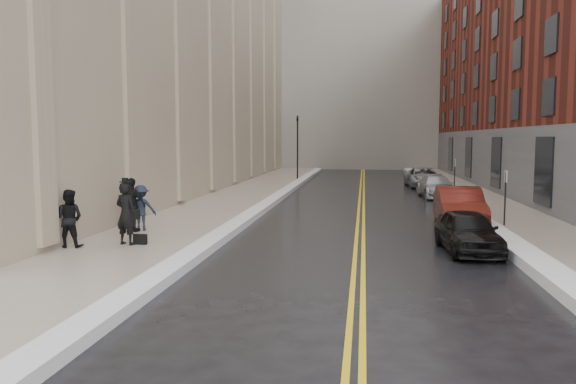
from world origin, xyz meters
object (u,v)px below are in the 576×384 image
(car_silver_far, at_px, (424,177))
(pedestrian_main, at_px, (126,214))
(car_black, at_px, (468,231))
(car_maroon, at_px, (459,207))
(pedestrian_a, at_px, (69,218))
(pedestrian_c, at_px, (132,205))
(car_silver_near, at_px, (436,186))
(pedestrian_b, at_px, (141,208))

(car_silver_far, xyz_separation_m, pedestrian_main, (-11.45, -24.19, 0.44))
(car_black, height_order, pedestrian_main, pedestrian_main)
(car_maroon, xyz_separation_m, pedestrian_main, (-10.96, -6.04, 0.35))
(pedestrian_a, relative_size, pedestrian_c, 0.92)
(car_maroon, distance_m, pedestrian_c, 12.34)
(car_black, bearing_deg, pedestrian_main, -178.67)
(car_black, bearing_deg, pedestrian_a, -176.50)
(car_black, xyz_separation_m, pedestrian_a, (-11.94, -1.56, 0.39))
(pedestrian_main, bearing_deg, car_silver_far, -100.22)
(car_silver_near, bearing_deg, car_silver_far, 85.35)
(car_black, distance_m, car_silver_near, 16.17)
(car_silver_far, height_order, pedestrian_b, pedestrian_b)
(pedestrian_a, xyz_separation_m, pedestrian_c, (0.74, 2.94, 0.07))
(car_maroon, height_order, pedestrian_main, pedestrian_main)
(car_maroon, distance_m, car_silver_far, 18.16)
(car_maroon, xyz_separation_m, pedestrian_b, (-11.56, -3.40, 0.19))
(car_maroon, bearing_deg, pedestrian_a, -150.10)
(car_silver_near, xyz_separation_m, pedestrian_main, (-11.45, -17.10, 0.48))
(car_silver_near, bearing_deg, car_maroon, -97.22)
(pedestrian_main, height_order, pedestrian_b, pedestrian_main)
(car_silver_near, distance_m, pedestrian_main, 20.58)
(car_maroon, xyz_separation_m, car_silver_near, (0.50, 11.06, -0.13))
(pedestrian_a, bearing_deg, pedestrian_b, -109.23)
(car_maroon, height_order, car_silver_far, car_maroon)
(pedestrian_a, height_order, pedestrian_b, pedestrian_a)
(car_silver_near, relative_size, pedestrian_a, 2.50)
(car_maroon, bearing_deg, pedestrian_b, -161.69)
(car_silver_far, xyz_separation_m, pedestrian_a, (-13.00, -24.79, 0.35))
(car_maroon, relative_size, pedestrian_main, 2.40)
(pedestrian_main, height_order, pedestrian_c, pedestrian_main)
(pedestrian_main, xyz_separation_m, pedestrian_a, (-1.55, -0.60, -0.09))
(pedestrian_main, height_order, pedestrian_a, pedestrian_main)
(car_maroon, distance_m, pedestrian_main, 12.51)
(car_black, bearing_deg, car_maroon, 79.66)
(car_silver_near, xyz_separation_m, car_silver_far, (-0.00, 7.09, 0.04))
(pedestrian_a, xyz_separation_m, pedestrian_b, (0.95, 3.24, -0.07))
(car_black, xyz_separation_m, pedestrian_b, (-10.99, 1.68, 0.32))
(car_silver_far, relative_size, pedestrian_b, 3.02)
(car_maroon, bearing_deg, car_silver_near, 89.37)
(car_silver_far, bearing_deg, pedestrian_b, -122.49)
(car_silver_far, xyz_separation_m, pedestrian_b, (-12.05, -21.55, 0.28))
(car_silver_far, relative_size, pedestrian_c, 2.57)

